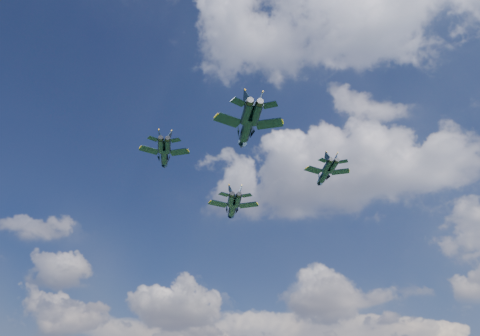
% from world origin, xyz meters
% --- Properties ---
extents(jet_lead, '(12.84, 17.30, 4.19)m').
position_xyz_m(jet_lead, '(-8.68, 17.82, 56.11)').
color(jet_lead, black).
extents(jet_left, '(10.76, 14.33, 3.50)m').
position_xyz_m(jet_left, '(-13.34, -10.67, 58.28)').
color(jet_left, black).
extents(jet_right, '(10.35, 13.81, 3.37)m').
position_xyz_m(jet_right, '(19.02, 9.03, 56.32)').
color(jet_right, black).
extents(jet_slot, '(13.27, 17.53, 4.31)m').
position_xyz_m(jet_slot, '(9.34, -16.58, 56.01)').
color(jet_slot, black).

